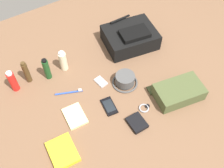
# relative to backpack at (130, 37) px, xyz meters

# --- Properties ---
(ground_plane) EXTENTS (2.64, 2.02, 0.02)m
(ground_plane) POSITION_rel_backpack_xyz_m (-0.32, -0.27, -0.08)
(ground_plane) COLOR brown
(ground_plane) RESTS_ON ground
(backpack) EXTENTS (0.39, 0.33, 0.15)m
(backpack) POSITION_rel_backpack_xyz_m (0.00, 0.00, 0.00)
(backpack) COLOR black
(backpack) RESTS_ON ground_plane
(toiletry_pouch) EXTENTS (0.31, 0.26, 0.08)m
(toiletry_pouch) POSITION_rel_backpack_xyz_m (-0.01, -0.53, -0.02)
(toiletry_pouch) COLOR #47512D
(toiletry_pouch) RESTS_ON ground_plane
(bucket_hat) EXTENTS (0.17, 0.17, 0.07)m
(bucket_hat) POSITION_rel_backpack_xyz_m (-0.23, -0.28, -0.03)
(bucket_hat) COLOR #4A4A4A
(bucket_hat) RESTS_ON ground_plane
(sunscreen_spray) EXTENTS (0.05, 0.05, 0.16)m
(sunscreen_spray) POSITION_rel_backpack_xyz_m (-0.84, 0.05, 0.01)
(sunscreen_spray) COLOR red
(sunscreen_spray) RESTS_ON ground_plane
(cologne_bottle) EXTENTS (0.04, 0.04, 0.17)m
(cologne_bottle) POSITION_rel_backpack_xyz_m (-0.74, 0.07, 0.02)
(cologne_bottle) COLOR #473319
(cologne_bottle) RESTS_ON ground_plane
(shampoo_bottle) EXTENTS (0.04, 0.04, 0.17)m
(shampoo_bottle) POSITION_rel_backpack_xyz_m (-0.62, 0.03, 0.02)
(shampoo_bottle) COLOR #19471E
(shampoo_bottle) RESTS_ON ground_plane
(lotion_bottle) EXTENTS (0.05, 0.05, 0.15)m
(lotion_bottle) POSITION_rel_backpack_xyz_m (-0.50, 0.04, 0.01)
(lotion_bottle) COLOR beige
(lotion_bottle) RESTS_ON ground_plane
(paperback_novel) EXTENTS (0.15, 0.18, 0.03)m
(paperback_novel) POSITION_rel_backpack_xyz_m (-0.77, -0.49, -0.05)
(paperback_novel) COLOR yellow
(paperback_novel) RESTS_ON ground_plane
(cell_phone) EXTENTS (0.08, 0.13, 0.01)m
(cell_phone) POSITION_rel_backpack_xyz_m (-0.41, -0.38, -0.06)
(cell_phone) COLOR black
(cell_phone) RESTS_ON ground_plane
(media_player) EXTENTS (0.06, 0.09, 0.01)m
(media_player) POSITION_rel_backpack_xyz_m (-0.36, -0.19, -0.06)
(media_player) COLOR #B7B7BC
(media_player) RESTS_ON ground_plane
(wristwatch) EXTENTS (0.07, 0.06, 0.01)m
(wristwatch) POSITION_rel_backpack_xyz_m (-0.24, -0.50, -0.06)
(wristwatch) COLOR #99999E
(wristwatch) RESTS_ON ground_plane
(toothbrush) EXTENTS (0.16, 0.07, 0.02)m
(toothbrush) POSITION_rel_backpack_xyz_m (-0.56, -0.16, -0.06)
(toothbrush) COLOR blue
(toothbrush) RESTS_ON ground_plane
(wallet) EXTENTS (0.09, 0.11, 0.02)m
(wallet) POSITION_rel_backpack_xyz_m (-0.34, -0.56, -0.05)
(wallet) COLOR black
(wallet) RESTS_ON ground_plane
(notepad) EXTENTS (0.12, 0.16, 0.02)m
(notepad) POSITION_rel_backpack_xyz_m (-0.62, -0.33, -0.06)
(notepad) COLOR beige
(notepad) RESTS_ON ground_plane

